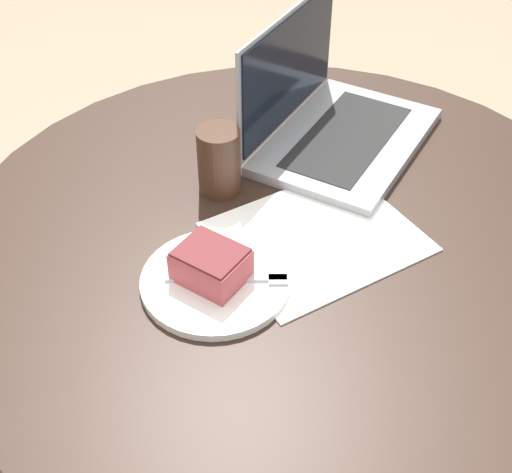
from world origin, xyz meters
name	(u,v)px	position (x,y,z in m)	size (l,w,h in m)	color
dining_table	(290,292)	(0.00, 0.00, 0.63)	(1.06, 1.06, 0.76)	black
paper_document	(317,237)	(-0.03, 0.03, 0.77)	(0.32, 0.29, 0.00)	white
plate	(215,281)	(0.15, 0.06, 0.77)	(0.21, 0.21, 0.01)	white
cake_slice	(211,264)	(0.15, 0.06, 0.80)	(0.11, 0.12, 0.05)	#B74C51
fork	(240,278)	(0.12, 0.08, 0.78)	(0.17, 0.08, 0.00)	silver
coffee_glass	(219,161)	(0.07, -0.14, 0.82)	(0.07, 0.07, 0.11)	#3D2619
laptop	(332,122)	(-0.16, -0.20, 0.80)	(0.41, 0.40, 0.22)	gray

